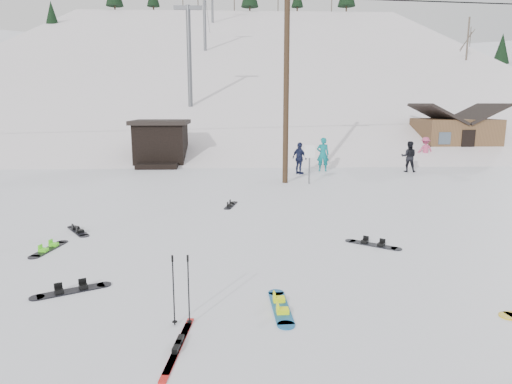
{
  "coord_description": "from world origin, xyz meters",
  "views": [
    {
      "loc": [
        -0.34,
        -7.61,
        3.77
      ],
      "look_at": [
        0.18,
        4.53,
        1.4
      ],
      "focal_mm": 32.0,
      "sensor_mm": 36.0,
      "label": 1
    }
  ],
  "objects_px": {
    "cabin": "(454,136)",
    "hero_skis": "(178,346)",
    "utility_pole": "(286,83)",
    "hero_snowboard": "(281,307)"
  },
  "relations": [
    {
      "from": "cabin",
      "to": "hero_skis",
      "type": "bearing_deg",
      "value": -123.06
    },
    {
      "from": "utility_pole",
      "to": "cabin",
      "type": "bearing_deg",
      "value": 37.56
    },
    {
      "from": "cabin",
      "to": "hero_snowboard",
      "type": "relative_size",
      "value": 3.2
    },
    {
      "from": "cabin",
      "to": "hero_snowboard",
      "type": "bearing_deg",
      "value": -121.53
    },
    {
      "from": "hero_snowboard",
      "to": "hero_skis",
      "type": "bearing_deg",
      "value": 124.72
    },
    {
      "from": "utility_pole",
      "to": "hero_skis",
      "type": "bearing_deg",
      "value": -102.32
    },
    {
      "from": "utility_pole",
      "to": "hero_snowboard",
      "type": "distance_m",
      "value": 14.54
    },
    {
      "from": "hero_snowboard",
      "to": "hero_skis",
      "type": "distance_m",
      "value": 2.18
    },
    {
      "from": "utility_pole",
      "to": "hero_skis",
      "type": "height_order",
      "value": "utility_pole"
    },
    {
      "from": "utility_pole",
      "to": "cabin",
      "type": "height_order",
      "value": "utility_pole"
    }
  ]
}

